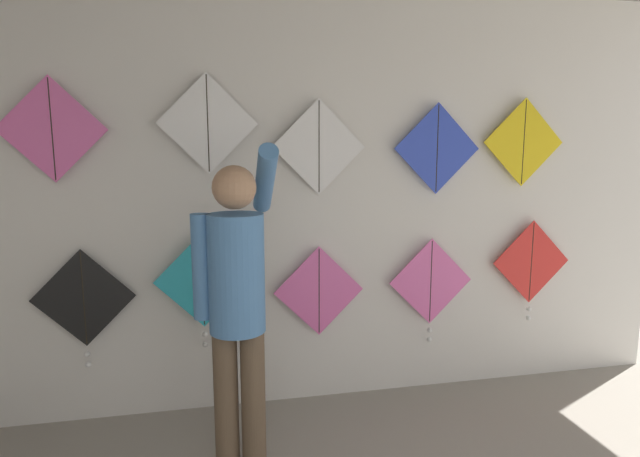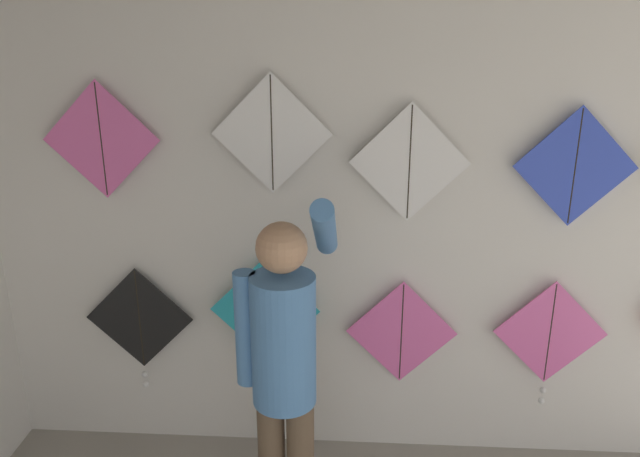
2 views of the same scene
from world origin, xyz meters
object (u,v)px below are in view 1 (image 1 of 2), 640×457
object	(u,v)px
shopkeeper	(237,295)
kite_8	(437,149)
kite_3	(431,284)
kite_6	(208,124)
kite_7	(319,147)
kite_0	(84,302)
kite_2	(319,291)
kite_4	(531,265)
kite_5	(52,129)
kite_1	(203,284)
kite_9	(524,142)

from	to	relation	value
shopkeeper	kite_8	size ratio (longest dim) A/B	2.87
kite_3	kite_6	bearing A→B (deg)	179.98
kite_7	kite_0	bearing A→B (deg)	-179.98
kite_2	kite_4	distance (m)	1.60
kite_3	kite_8	world-z (taller)	kite_8
kite_5	shopkeeper	bearing A→B (deg)	-34.43
kite_0	kite_1	xyz separation A→B (m)	(0.72, 0.00, 0.07)
shopkeeper	kite_7	distance (m)	1.18
kite_0	kite_9	bearing A→B (deg)	0.01
kite_2	kite_7	bearing A→B (deg)	180.00
shopkeeper	kite_3	bearing A→B (deg)	38.95
kite_3	kite_4	bearing A→B (deg)	0.00
shopkeeper	kite_2	distance (m)	0.93
kite_9	kite_6	bearing A→B (deg)	180.00
shopkeeper	kite_9	distance (m)	2.31
kite_4	kite_9	world-z (taller)	kite_9
kite_8	kite_9	distance (m)	0.66
kite_0	kite_2	bearing A→B (deg)	0.02
kite_4	kite_0	bearing A→B (deg)	180.00
kite_3	kite_5	size ratio (longest dim) A/B	1.22
kite_2	kite_5	bearing A→B (deg)	180.00
kite_9	kite_4	bearing A→B (deg)	-0.26
kite_1	kite_9	world-z (taller)	kite_9
kite_2	kite_3	size ratio (longest dim) A/B	0.82
shopkeeper	kite_8	world-z (taller)	kite_8
kite_2	kite_8	size ratio (longest dim) A/B	1.00
kite_6	kite_8	size ratio (longest dim) A/B	1.00
kite_7	kite_8	xyz separation A→B (m)	(0.83, 0.00, -0.01)
kite_3	kite_5	xyz separation A→B (m)	(-2.40, 0.00, 1.06)
kite_0	kite_2	size ratio (longest dim) A/B	1.22
kite_0	kite_2	xyz separation A→B (m)	(1.49, 0.00, -0.02)
kite_9	kite_3	bearing A→B (deg)	-179.95
kite_0	kite_1	world-z (taller)	kite_1
kite_7	kite_9	world-z (taller)	kite_9
kite_6	kite_9	size ratio (longest dim) A/B	1.00
kite_0	kite_4	world-z (taller)	kite_4
kite_4	kite_8	xyz separation A→B (m)	(-0.78, 0.00, 0.85)
kite_4	kite_3	bearing A→B (deg)	180.00
kite_4	kite_5	distance (m)	3.33
kite_2	shopkeeper	bearing A→B (deg)	-129.66
kite_7	kite_9	size ratio (longest dim) A/B	1.00
kite_3	kite_5	distance (m)	2.62
kite_1	kite_3	size ratio (longest dim) A/B	1.00
kite_3	kite_6	xyz separation A→B (m)	(-1.51, 0.00, 1.10)
kite_0	kite_5	size ratio (longest dim) A/B	1.22
kite_7	kite_8	bearing A→B (deg)	0.00
kite_5	kite_9	bearing A→B (deg)	0.00
kite_4	kite_9	size ratio (longest dim) A/B	1.22
kite_3	kite_9	bearing A→B (deg)	0.05
kite_0	kite_6	distance (m)	1.34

